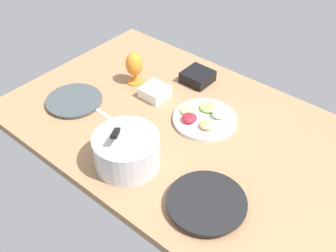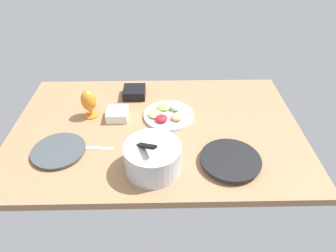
{
  "view_description": "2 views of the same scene",
  "coord_description": "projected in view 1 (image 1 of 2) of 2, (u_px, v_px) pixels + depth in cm",
  "views": [
    {
      "loc": [
        -83.44,
        107.39,
        117.14
      ],
      "look_at": [
        0.73,
        7.28,
        3.46
      ],
      "focal_mm": 42.72,
      "sensor_mm": 36.0,
      "label": 1
    },
    {
      "loc": [
        -3.92,
        130.34,
        102.27
      ],
      "look_at": [
        -6.47,
        3.95,
        3.46
      ],
      "focal_mm": 31.69,
      "sensor_mm": 36.0,
      "label": 2
    }
  ],
  "objects": [
    {
      "name": "fork_by_right_plate",
      "position": [
        105.0,
        115.0,
        1.84
      ],
      "size": [
        18.09,
        3.4,
        0.6
      ],
      "primitive_type": "cube",
      "rotation": [
        0.0,
        0.0,
        -0.09
      ],
      "color": "silver",
      "rests_on": "ground_plane"
    },
    {
      "name": "dinner_plate_left",
      "position": [
        206.0,
        203.0,
        1.44
      ],
      "size": [
        29.32,
        29.32,
        3.11
      ],
      "color": "#4C4C51",
      "rests_on": "ground_plane"
    },
    {
      "name": "square_bowl_white",
      "position": [
        155.0,
        91.0,
        1.93
      ],
      "size": [
        11.9,
        11.9,
        5.44
      ],
      "color": "white",
      "rests_on": "ground_plane"
    },
    {
      "name": "ground_plane",
      "position": [
        180.0,
        128.0,
        1.81
      ],
      "size": [
        160.0,
        104.0,
        4.0
      ],
      "primitive_type": "cube",
      "color": "#99704C"
    },
    {
      "name": "fruit_platter",
      "position": [
        204.0,
        118.0,
        1.8
      ],
      "size": [
        29.15,
        29.15,
        5.58
      ],
      "color": "silver",
      "rests_on": "ground_plane"
    },
    {
      "name": "square_bowl_black",
      "position": [
        198.0,
        76.0,
        2.03
      ],
      "size": [
        13.78,
        13.78,
        5.73
      ],
      "color": "black",
      "rests_on": "ground_plane"
    },
    {
      "name": "hurricane_glass_orange",
      "position": [
        134.0,
        65.0,
        1.98
      ],
      "size": [
        8.61,
        8.61,
        17.23
      ],
      "color": "orange",
      "rests_on": "ground_plane"
    },
    {
      "name": "mixing_bowl",
      "position": [
        127.0,
        150.0,
        1.56
      ],
      "size": [
        26.34,
        26.34,
        20.31
      ],
      "color": "silver",
      "rests_on": "ground_plane"
    },
    {
      "name": "dinner_plate_right",
      "position": [
        74.0,
        101.0,
        1.91
      ],
      "size": [
        26.68,
        26.68,
        2.05
      ],
      "color": "silver",
      "rests_on": "ground_plane"
    }
  ]
}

